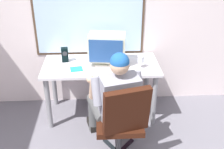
{
  "coord_description": "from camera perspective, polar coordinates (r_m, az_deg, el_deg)",
  "views": [
    {
      "loc": [
        -0.04,
        -1.13,
        2.2
      ],
      "look_at": [
        0.12,
        1.61,
        0.79
      ],
      "focal_mm": 44.78,
      "sensor_mm": 36.0,
      "label": 1
    }
  ],
  "objects": [
    {
      "name": "crt_monitor",
      "position": [
        3.41,
        -1.05,
        5.54
      ],
      "size": [
        0.47,
        0.34,
        0.38
      ],
      "color": "beige",
      "rests_on": "desk"
    },
    {
      "name": "wall_rear",
      "position": [
        3.65,
        -2.73,
        12.91
      ],
      "size": [
        4.47,
        0.08,
        2.61
      ],
      "color": "silver",
      "rests_on": "ground"
    },
    {
      "name": "desk_speaker",
      "position": [
        3.56,
        -9.61,
        4.01
      ],
      "size": [
        0.09,
        0.08,
        0.19
      ],
      "color": "black",
      "rests_on": "desk"
    },
    {
      "name": "person_seated",
      "position": [
        2.97,
        0.55,
        -4.84
      ],
      "size": [
        0.63,
        0.86,
        1.2
      ],
      "color": "#48494A",
      "rests_on": "ground"
    },
    {
      "name": "desk",
      "position": [
        3.52,
        -2.31,
        0.46
      ],
      "size": [
        1.43,
        0.67,
        0.73
      ],
      "color": "gray",
      "rests_on": "ground"
    },
    {
      "name": "office_chair",
      "position": [
        2.8,
        2.18,
        -9.1
      ],
      "size": [
        0.56,
        0.56,
        0.95
      ],
      "color": "black",
      "rests_on": "ground"
    },
    {
      "name": "wine_glass",
      "position": [
        3.36,
        5.9,
        3.02
      ],
      "size": [
        0.08,
        0.08,
        0.15
      ],
      "color": "silver",
      "rests_on": "desk"
    },
    {
      "name": "cd_case",
      "position": [
        3.36,
        -7.29,
        1.11
      ],
      "size": [
        0.16,
        0.15,
        0.01
      ],
      "color": "teal",
      "rests_on": "desk"
    }
  ]
}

